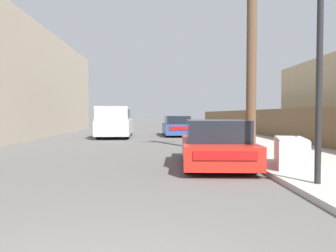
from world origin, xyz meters
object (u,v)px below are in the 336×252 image
(car_parked_mid, at_px, (177,126))
(utility_pole, at_px, (252,42))
(street_lamp, at_px, (320,55))
(discarded_fridge, at_px, (291,152))
(parked_sports_car_red, at_px, (215,145))
(pickup_truck, at_px, (115,122))

(car_parked_mid, xyz_separation_m, utility_pole, (1.95, -10.85, 3.30))
(car_parked_mid, relative_size, street_lamp, 1.08)
(discarded_fridge, xyz_separation_m, street_lamp, (-0.28, -2.01, 2.11))
(street_lamp, bearing_deg, utility_pole, 89.08)
(discarded_fridge, height_order, utility_pole, utility_pole)
(parked_sports_car_red, height_order, street_lamp, street_lamp)
(discarded_fridge, relative_size, utility_pole, 0.24)
(street_lamp, bearing_deg, pickup_truck, 112.44)
(utility_pole, bearing_deg, discarded_fridge, -85.96)
(parked_sports_car_red, distance_m, pickup_truck, 11.90)
(discarded_fridge, xyz_separation_m, parked_sports_car_red, (-1.77, 0.99, 0.10))
(parked_sports_car_red, relative_size, utility_pole, 0.59)
(car_parked_mid, xyz_separation_m, pickup_truck, (-3.94, -1.68, 0.32))
(utility_pole, bearing_deg, street_lamp, -90.92)
(car_parked_mid, distance_m, pickup_truck, 4.30)
(pickup_truck, bearing_deg, street_lamp, 110.33)
(parked_sports_car_red, xyz_separation_m, pickup_truck, (-4.33, 11.08, 0.35))
(pickup_truck, xyz_separation_m, utility_pole, (5.89, -9.16, 2.99))
(pickup_truck, distance_m, street_lamp, 15.33)
(parked_sports_car_red, xyz_separation_m, street_lamp, (1.48, -3.00, 2.01))
(discarded_fridge, height_order, pickup_truck, pickup_truck)
(pickup_truck, bearing_deg, parked_sports_car_red, 109.26)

